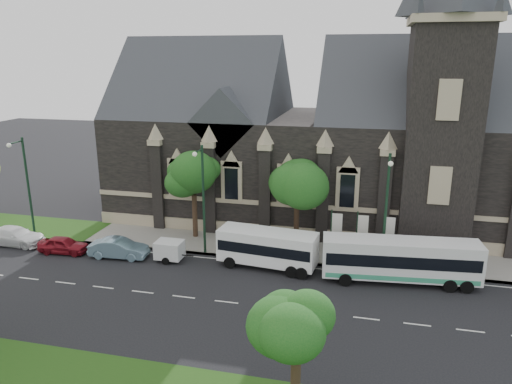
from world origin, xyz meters
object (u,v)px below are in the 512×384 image
(street_lamp_near, at_px, (386,207))
(banner_flag_center, at_px, (360,231))
(tree_park_east, at_px, (302,327))
(tree_walk_left, at_px, (196,175))
(box_trailer, at_px, (169,250))
(car_far_red, at_px, (63,245))
(banner_flag_right, at_px, (387,233))
(banner_flag_left, at_px, (335,229))
(tree_walk_right, at_px, (300,180))
(shuttle_bus, at_px, (268,247))
(tour_coach, at_px, (400,259))
(car_far_white, at_px, (15,236))
(sedan, at_px, (119,248))
(street_lamp_mid, at_px, (202,194))
(street_lamp_far, at_px, (26,182))

(street_lamp_near, xyz_separation_m, banner_flag_center, (-1.71, 1.91, -2.73))
(tree_park_east, relative_size, tree_walk_left, 0.82)
(tree_walk_left, relative_size, box_trailer, 2.52)
(box_trailer, bearing_deg, street_lamp_near, 6.51)
(car_far_red, bearing_deg, banner_flag_right, -85.01)
(banner_flag_left, xyz_separation_m, box_trailer, (-12.55, -3.65, -1.46))
(tree_walk_right, height_order, tree_walk_left, tree_walk_right)
(shuttle_bus, height_order, car_far_red, shuttle_bus)
(tree_walk_right, bearing_deg, tree_walk_left, -179.94)
(car_far_red, bearing_deg, tree_park_east, -127.58)
(tree_park_east, relative_size, shuttle_bus, 0.82)
(tour_coach, distance_m, shuttle_bus, 9.68)
(tree_walk_left, bearing_deg, banner_flag_center, -6.89)
(tree_walk_right, bearing_deg, tour_coach, -32.43)
(box_trailer, bearing_deg, banner_flag_center, 14.48)
(tree_park_east, height_order, car_far_white, tree_park_east)
(box_trailer, relative_size, sedan, 0.64)
(tree_walk_left, bearing_deg, sedan, -129.43)
(car_far_white, bearing_deg, street_lamp_near, -88.07)
(street_lamp_mid, distance_m, street_lamp_far, 16.00)
(tree_walk_right, height_order, tour_coach, tree_walk_right)
(tree_walk_left, distance_m, street_lamp_mid, 4.08)
(tree_park_east, relative_size, street_lamp_far, 0.70)
(street_lamp_far, distance_m, sedan, 10.67)
(street_lamp_near, distance_m, shuttle_bus, 9.24)
(street_lamp_far, distance_m, car_far_red, 6.82)
(banner_flag_right, distance_m, sedan, 21.20)
(tree_park_east, xyz_separation_m, banner_flag_right, (4.11, 18.32, -2.24))
(tree_walk_right, xyz_separation_m, street_lamp_mid, (-7.21, -3.62, -0.71))
(tree_park_east, xyz_separation_m, car_far_red, (-21.53, 14.12, -3.93))
(sedan, relative_size, car_far_white, 0.89)
(sedan, bearing_deg, banner_flag_right, -83.39)
(street_lamp_mid, xyz_separation_m, banner_flag_center, (12.29, 1.91, -2.73))
(tree_park_east, distance_m, street_lamp_mid, 19.32)
(street_lamp_mid, xyz_separation_m, car_far_red, (-11.35, -2.30, -4.42))
(tree_walk_left, distance_m, street_lamp_far, 14.67)
(banner_flag_right, distance_m, shuttle_bus, 9.32)
(street_lamp_far, bearing_deg, sedan, -12.29)
(tree_walk_right, height_order, street_lamp_near, street_lamp_near)
(street_lamp_mid, bearing_deg, shuttle_bus, -11.54)
(tour_coach, relative_size, car_far_red, 2.73)
(tree_walk_right, xyz_separation_m, box_trailer, (-9.47, -5.36, -4.90))
(banner_flag_center, xyz_separation_m, banner_flag_right, (2.00, 0.00, 0.00))
(sedan, bearing_deg, box_trailer, -89.68)
(tree_walk_left, height_order, sedan, tree_walk_left)
(tree_park_east, height_order, banner_flag_center, tree_park_east)
(tree_walk_left, bearing_deg, shuttle_bus, -32.96)
(tree_park_east, xyz_separation_m, box_trailer, (-12.44, 14.68, -3.70))
(street_lamp_far, bearing_deg, tree_walk_right, 8.86)
(shuttle_bus, distance_m, car_far_white, 22.03)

